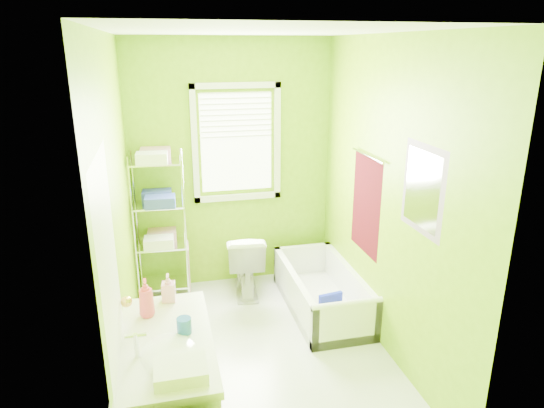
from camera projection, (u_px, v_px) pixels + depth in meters
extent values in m
plane|color=silver|center=(262.00, 353.00, 4.14)|extent=(2.90, 2.90, 0.00)
cube|color=#72A407|center=(232.00, 166.00, 5.08)|extent=(2.10, 0.04, 2.60)
cube|color=#72A407|center=(323.00, 301.00, 2.39)|extent=(2.10, 0.04, 2.60)
cube|color=#72A407|center=(120.00, 220.00, 3.50)|extent=(0.04, 2.90, 2.60)
cube|color=#72A407|center=(386.00, 200.00, 3.97)|extent=(0.04, 2.90, 2.60)
cube|color=white|center=(260.00, 31.00, 3.33)|extent=(2.10, 2.90, 0.04)
cube|color=white|center=(236.00, 143.00, 5.00)|extent=(0.74, 0.01, 1.01)
cube|color=white|center=(238.00, 197.00, 5.16)|extent=(0.92, 0.05, 0.06)
cube|color=white|center=(235.00, 85.00, 4.80)|extent=(0.92, 0.05, 0.06)
cube|color=white|center=(195.00, 145.00, 4.89)|extent=(0.06, 0.05, 1.22)
cube|color=white|center=(277.00, 141.00, 5.08)|extent=(0.06, 0.05, 1.22)
cube|color=white|center=(236.00, 115.00, 4.89)|extent=(0.72, 0.02, 0.50)
cube|color=white|center=(116.00, 332.00, 2.68)|extent=(0.02, 0.80, 2.00)
sphere|color=gold|center=(126.00, 302.00, 2.99)|extent=(0.07, 0.07, 0.07)
cube|color=#47080E|center=(366.00, 205.00, 4.33)|extent=(0.02, 0.58, 0.90)
cylinder|color=silver|center=(368.00, 155.00, 4.19)|extent=(0.02, 0.62, 0.02)
cube|color=#CC5972|center=(423.00, 189.00, 3.38)|extent=(0.02, 0.54, 0.64)
cube|color=white|center=(422.00, 189.00, 3.38)|extent=(0.01, 0.44, 0.54)
cube|color=white|center=(321.00, 304.00, 4.84)|extent=(0.64, 1.37, 0.09)
cube|color=white|center=(294.00, 293.00, 4.72)|extent=(0.06, 1.37, 0.41)
cube|color=white|center=(349.00, 287.00, 4.85)|extent=(0.06, 1.37, 0.41)
cube|color=white|center=(346.00, 325.00, 4.18)|extent=(0.64, 0.06, 0.41)
cube|color=white|center=(303.00, 263.00, 5.39)|extent=(0.64, 0.06, 0.41)
cylinder|color=white|center=(347.00, 304.00, 4.12)|extent=(0.64, 0.06, 0.06)
cylinder|color=#1625D3|center=(337.00, 321.00, 4.41)|extent=(0.33, 0.33, 0.06)
cylinder|color=gold|center=(337.00, 316.00, 4.39)|extent=(0.31, 0.31, 0.05)
cube|color=#1625D3|center=(330.00, 304.00, 4.49)|extent=(0.24, 0.08, 0.21)
imported|color=white|center=(245.00, 262.00, 5.07)|extent=(0.45, 0.71, 0.69)
cube|color=white|center=(170.00, 399.00, 3.05)|extent=(0.53, 1.07, 0.78)
cube|color=white|center=(165.00, 343.00, 2.92)|extent=(0.56, 1.10, 0.05)
ellipsoid|color=white|center=(169.00, 357.00, 2.79)|extent=(0.37, 0.48, 0.13)
cylinder|color=silver|center=(137.00, 347.00, 2.72)|extent=(0.03, 0.03, 0.16)
cylinder|color=silver|center=(135.00, 336.00, 2.70)|extent=(0.12, 0.02, 0.02)
imported|color=#EE4660|center=(146.00, 298.00, 3.12)|extent=(0.10, 0.11, 0.26)
imported|color=#F29CCE|center=(168.00, 287.00, 3.32)|extent=(0.10, 0.10, 0.20)
cylinder|color=#1951A7|center=(184.00, 326.00, 2.96)|extent=(0.09, 0.09, 0.10)
cube|color=white|center=(181.00, 371.00, 2.57)|extent=(0.28, 0.22, 0.07)
cylinder|color=silver|center=(134.00, 234.00, 4.68)|extent=(0.02, 0.02, 1.54)
cylinder|color=silver|center=(137.00, 224.00, 4.96)|extent=(0.02, 0.02, 1.54)
cylinder|color=silver|center=(185.00, 231.00, 4.77)|extent=(0.02, 0.02, 1.54)
cylinder|color=silver|center=(185.00, 221.00, 5.04)|extent=(0.02, 0.02, 1.54)
cube|color=silver|center=(165.00, 283.00, 5.06)|extent=(0.52, 0.34, 0.02)
cube|color=silver|center=(162.00, 245.00, 4.92)|extent=(0.52, 0.34, 0.02)
cube|color=silver|center=(159.00, 205.00, 4.79)|extent=(0.52, 0.34, 0.02)
cube|color=silver|center=(155.00, 162.00, 4.65)|extent=(0.52, 0.34, 0.02)
cube|color=white|center=(152.00, 158.00, 4.54)|extent=(0.30, 0.21, 0.11)
cube|color=pink|center=(155.00, 153.00, 4.74)|extent=(0.30, 0.21, 0.11)
cube|color=#3045B0|center=(160.00, 202.00, 4.68)|extent=(0.30, 0.21, 0.11)
cube|color=#3045B0|center=(157.00, 195.00, 4.87)|extent=(0.30, 0.21, 0.11)
cube|color=white|center=(159.00, 242.00, 4.83)|extent=(0.30, 0.21, 0.11)
cube|color=pink|center=(162.00, 235.00, 5.02)|extent=(0.30, 0.21, 0.11)
cube|color=pink|center=(188.00, 266.00, 5.05)|extent=(0.04, 0.27, 0.48)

